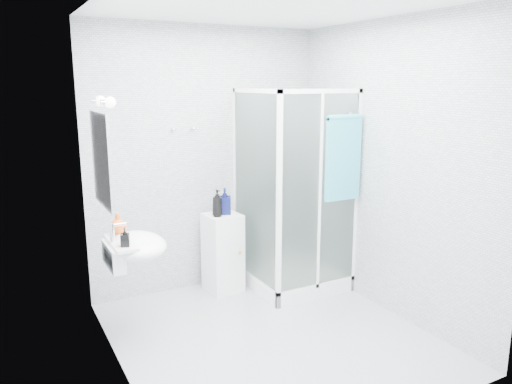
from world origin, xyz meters
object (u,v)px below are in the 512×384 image
soap_dispenser_orange (118,224)px  shampoo_bottle_a (217,203)px  soap_dispenser_black (125,237)px  hand_towel (343,156)px  storage_cabinet (223,253)px  shampoo_bottle_b (225,201)px  shower_enclosure (291,246)px  wall_basin (133,247)px

soap_dispenser_orange → shampoo_bottle_a: bearing=20.0°
soap_dispenser_black → hand_towel: bearing=1.7°
storage_cabinet → shampoo_bottle_b: (0.03, 0.01, 0.52)m
soap_dispenser_orange → shampoo_bottle_b: bearing=20.8°
storage_cabinet → soap_dispenser_black: bearing=-151.5°
shower_enclosure → shampoo_bottle_a: 0.87m
shower_enclosure → soap_dispenser_black: bearing=-165.2°
storage_cabinet → shampoo_bottle_a: shampoo_bottle_a is taller
wall_basin → storage_cabinet: (1.04, 0.60, -0.40)m
hand_towel → shampoo_bottle_a: (-1.00, 0.64, -0.47)m
soap_dispenser_black → wall_basin: bearing=57.6°
shower_enclosure → soap_dispenser_orange: bearing=-175.4°
soap_dispenser_orange → soap_dispenser_black: 0.33m
hand_towel → shampoo_bottle_b: 1.23m
wall_basin → shampoo_bottle_a: 1.12m
shampoo_bottle_a → storage_cabinet: bearing=31.8°
soap_dispenser_orange → storage_cabinet: bearing=20.8°
shower_enclosure → shampoo_bottle_a: size_ratio=7.59×
shampoo_bottle_a → soap_dispenser_black: shampoo_bottle_a is taller
storage_cabinet → soap_dispenser_black: 1.46m
shampoo_bottle_b → hand_towel: bearing=-38.0°
wall_basin → hand_towel: bearing=-2.5°
shower_enclosure → soap_dispenser_black: shower_enclosure is taller
shampoo_bottle_b → soap_dispenser_black: (-1.16, -0.76, 0.02)m
wall_basin → shampoo_bottle_a: bearing=29.8°
shampoo_bottle_a → wall_basin: bearing=-150.2°
storage_cabinet → shampoo_bottle_b: size_ratio=3.09×
shower_enclosure → shampoo_bottle_b: bearing=153.3°
shampoo_bottle_b → soap_dispenser_orange: (-1.14, -0.43, 0.03)m
storage_cabinet → hand_towel: 1.52m
shower_enclosure → wall_basin: bearing=-169.2°
shampoo_bottle_a → shampoo_bottle_b: size_ratio=1.03×
shampoo_bottle_a → shampoo_bottle_b: (0.11, 0.06, -0.00)m
shampoo_bottle_b → soap_dispenser_orange: shampoo_bottle_b is taller
hand_towel → soap_dispenser_orange: hand_towel is taller
wall_basin → shampoo_bottle_b: bearing=29.7°
wall_basin → soap_dispenser_black: bearing=-122.4°
wall_basin → hand_towel: hand_towel is taller
wall_basin → storage_cabinet: bearing=30.0°
shower_enclosure → soap_dispenser_black: (-1.75, -0.46, 0.49)m
wall_basin → hand_towel: (1.96, -0.09, 0.60)m
shampoo_bottle_a → soap_dispenser_orange: size_ratio=1.50×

